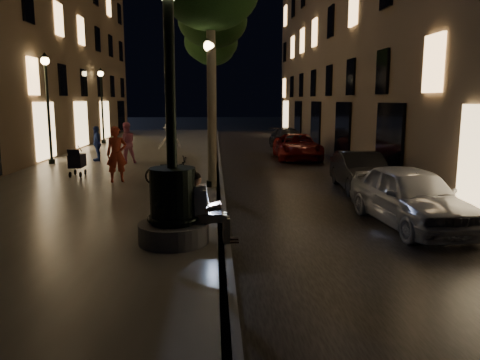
{
  "coord_description": "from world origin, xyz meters",
  "views": [
    {
      "loc": [
        -0.18,
        -7.04,
        3.01
      ],
      "look_at": [
        0.38,
        3.0,
        1.28
      ],
      "focal_mm": 35.0,
      "sensor_mm": 36.0,
      "label": 1
    }
  ],
  "objects": [
    {
      "name": "lamp_curb_c",
      "position": [
        -0.3,
        24.0,
        3.24
      ],
      "size": [
        0.36,
        0.36,
        4.81
      ],
      "color": "black",
      "rests_on": "promenade"
    },
    {
      "name": "pedestrian_white",
      "position": [
        -2.23,
        14.82,
        1.07
      ],
      "size": [
        1.3,
        1.12,
        1.75
      ],
      "primitive_type": "imported",
      "rotation": [
        0.0,
        0.0,
        3.65
      ],
      "color": "white",
      "rests_on": "promenade"
    },
    {
      "name": "fountain_lamppost",
      "position": [
        -1.0,
        2.0,
        1.21
      ],
      "size": [
        1.4,
        1.4,
        5.21
      ],
      "color": "#59595B",
      "rests_on": "promenade"
    },
    {
      "name": "lamp_curb_a",
      "position": [
        -0.3,
        8.0,
        3.24
      ],
      "size": [
        0.36,
        0.36,
        4.81
      ],
      "color": "black",
      "rests_on": "promenade"
    },
    {
      "name": "cobble_lane",
      "position": [
        3.0,
        15.0,
        0.01
      ],
      "size": [
        6.0,
        45.0,
        0.02
      ],
      "primitive_type": "cube",
      "color": "black",
      "rests_on": "ground"
    },
    {
      "name": "lamp_curb_b",
      "position": [
        -0.3,
        16.0,
        3.24
      ],
      "size": [
        0.36,
        0.36,
        4.81
      ],
      "color": "black",
      "rests_on": "promenade"
    },
    {
      "name": "bicycle",
      "position": [
        -1.65,
        8.65,
        0.66
      ],
      "size": [
        1.85,
        1.05,
        0.92
      ],
      "primitive_type": "imported",
      "rotation": [
        0.0,
        0.0,
        1.84
      ],
      "color": "black",
      "rests_on": "promenade"
    },
    {
      "name": "stroller",
      "position": [
        -5.26,
        10.41,
        0.77
      ],
      "size": [
        0.48,
        1.11,
        1.14
      ],
      "rotation": [
        0.0,
        0.0,
        -0.01
      ],
      "color": "black",
      "rests_on": "promenade"
    },
    {
      "name": "car_second",
      "position": [
        4.71,
        8.17,
        0.64
      ],
      "size": [
        1.53,
        3.92,
        1.27
      ],
      "primitive_type": "imported",
      "rotation": [
        0.0,
        0.0,
        -0.05
      ],
      "color": "black",
      "rests_on": "ground"
    },
    {
      "name": "car_rear",
      "position": [
        4.36,
        21.38,
        0.63
      ],
      "size": [
        2.13,
        4.45,
        1.25
      ],
      "primitive_type": "imported",
      "rotation": [
        0.0,
        0.0,
        0.09
      ],
      "color": "#313136",
      "rests_on": "ground"
    },
    {
      "name": "tree_second",
      "position": [
        -0.2,
        14.0,
        6.33
      ],
      "size": [
        3.0,
        3.0,
        7.4
      ],
      "color": "#6B604C",
      "rests_on": "promenade"
    },
    {
      "name": "tree_far",
      "position": [
        -0.22,
        26.0,
        6.43
      ],
      "size": [
        3.0,
        3.0,
        7.5
      ],
      "color": "#6B604C",
      "rests_on": "promenade"
    },
    {
      "name": "lamp_curb_d",
      "position": [
        -0.3,
        32.0,
        3.24
      ],
      "size": [
        0.36,
        0.36,
        4.81
      ],
      "color": "black",
      "rests_on": "promenade"
    },
    {
      "name": "seated_man_laptop",
      "position": [
        -0.39,
        2.0,
        0.94
      ],
      "size": [
        1.05,
        0.35,
        1.42
      ],
      "color": "tan",
      "rests_on": "promenade"
    },
    {
      "name": "car_third",
      "position": [
        4.05,
        16.53,
        0.65
      ],
      "size": [
        2.32,
        4.74,
        1.29
      ],
      "primitive_type": "imported",
      "rotation": [
        0.0,
        0.0,
        -0.04
      ],
      "color": "maroon",
      "rests_on": "ground"
    },
    {
      "name": "tree_third",
      "position": [
        -0.3,
        20.0,
        6.14
      ],
      "size": [
        3.0,
        3.0,
        7.2
      ],
      "color": "#6B604C",
      "rests_on": "promenade"
    },
    {
      "name": "lamp_left_c",
      "position": [
        -7.4,
        24.0,
        3.24
      ],
      "size": [
        0.36,
        0.36,
        4.81
      ],
      "color": "black",
      "rests_on": "promenade"
    },
    {
      "name": "building_right",
      "position": [
        10.0,
        18.0,
        7.5
      ],
      "size": [
        8.0,
        36.0,
        15.0
      ],
      "primitive_type": "cube",
      "color": "brown",
      "rests_on": "ground"
    },
    {
      "name": "curb_strip",
      "position": [
        0.0,
        15.0,
        0.1
      ],
      "size": [
        0.25,
        45.0,
        0.2
      ],
      "primitive_type": "cube",
      "color": "#59595B",
      "rests_on": "ground"
    },
    {
      "name": "pedestrian_pink",
      "position": [
        -4.1,
        13.97,
        1.11
      ],
      "size": [
        1.08,
        0.98,
        1.82
      ],
      "primitive_type": "imported",
      "rotation": [
        0.0,
        0.0,
        3.54
      ],
      "color": "#C5688B",
      "rests_on": "promenade"
    },
    {
      "name": "promenade",
      "position": [
        -4.0,
        15.0,
        0.1
      ],
      "size": [
        8.0,
        45.0,
        0.2
      ],
      "primitive_type": "cube",
      "color": "#656159",
      "rests_on": "ground"
    },
    {
      "name": "lamp_left_b",
      "position": [
        -7.4,
        14.0,
        3.24
      ],
      "size": [
        0.36,
        0.36,
        4.81
      ],
      "color": "black",
      "rests_on": "promenade"
    },
    {
      "name": "ground",
      "position": [
        0.0,
        15.0,
        0.0
      ],
      "size": [
        120.0,
        120.0,
        0.0
      ],
      "primitive_type": "plane",
      "color": "black",
      "rests_on": "ground"
    },
    {
      "name": "pedestrian_red",
      "position": [
        -3.53,
        9.13,
        1.16
      ],
      "size": [
        0.8,
        0.65,
        1.91
      ],
      "primitive_type": "imported",
      "rotation": [
        0.0,
        0.0,
        0.3
      ],
      "color": "#BE3D26",
      "rests_on": "promenade"
    },
    {
      "name": "car_front",
      "position": [
        4.51,
        3.68,
        0.72
      ],
      "size": [
        2.08,
        4.38,
        1.45
      ],
      "primitive_type": "imported",
      "rotation": [
        0.0,
        0.0,
        0.09
      ],
      "color": "#A9ABB1",
      "rests_on": "ground"
    },
    {
      "name": "pedestrian_blue",
      "position": [
        -5.6,
        14.85,
        1.01
      ],
      "size": [
        0.74,
        1.03,
        1.62
      ],
      "primitive_type": "imported",
      "rotation": [
        0.0,
        0.0,
        5.12
      ],
      "color": "navy",
      "rests_on": "promenade"
    }
  ]
}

